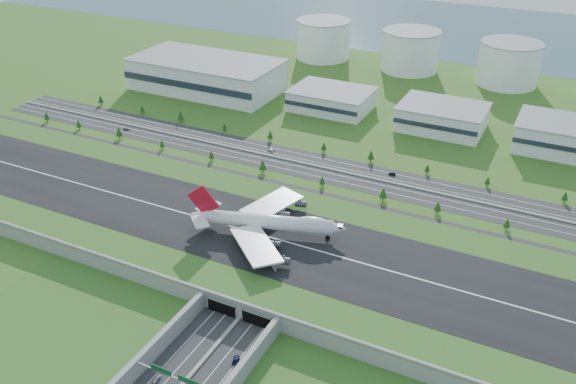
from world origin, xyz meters
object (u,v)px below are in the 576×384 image
at_px(car_0, 157,379).
at_px(car_5, 392,174).
at_px(car_7, 270,150).
at_px(boeing_747, 268,222).
at_px(car_2, 236,360).
at_px(car_4, 127,129).
at_px(fuel_tank_a, 323,40).

bearing_deg(car_0, car_5, 81.65).
distance_m(car_5, car_7, 82.91).
bearing_deg(boeing_747, car_2, -87.70).
distance_m(car_2, car_4, 244.84).
relative_size(boeing_747, car_2, 14.90).
xyz_separation_m(boeing_747, car_5, (31.09, 102.44, -14.03)).
xyz_separation_m(fuel_tank_a, car_4, (-54.38, -222.65, -16.62)).
distance_m(fuel_tank_a, car_0, 418.88).
height_order(car_0, car_5, car_0).
bearing_deg(fuel_tank_a, car_2, -71.01).
bearing_deg(car_4, fuel_tank_a, -34.70).
relative_size(fuel_tank_a, car_4, 11.28).
bearing_deg(car_5, boeing_747, -24.43).
bearing_deg(car_4, boeing_747, -138.85).
distance_m(boeing_747, car_7, 112.92).
bearing_deg(car_0, car_4, 131.45).
bearing_deg(boeing_747, car_0, -104.17).
height_order(boeing_747, car_4, boeing_747).
bearing_deg(car_4, car_0, -158.74).
height_order(car_5, car_7, car_7).
xyz_separation_m(fuel_tank_a, car_5, (136.50, -204.75, -16.65)).
height_order(boeing_747, car_2, boeing_747).
distance_m(car_4, car_7, 109.04).
distance_m(car_2, car_5, 177.33).
bearing_deg(car_5, car_4, -92.19).
distance_m(boeing_747, car_0, 97.75).
bearing_deg(boeing_747, car_4, 135.19).
xyz_separation_m(car_2, car_4, (-185.88, 159.36, 0.04)).
bearing_deg(fuel_tank_a, boeing_747, -71.06).
height_order(boeing_747, car_5, boeing_747).
height_order(car_2, car_7, car_7).
xyz_separation_m(fuel_tank_a, boeing_747, (105.41, -307.19, -2.62)).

